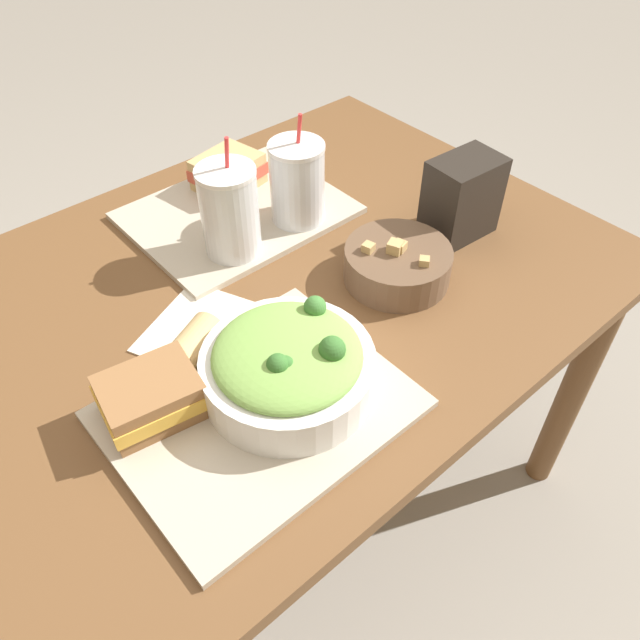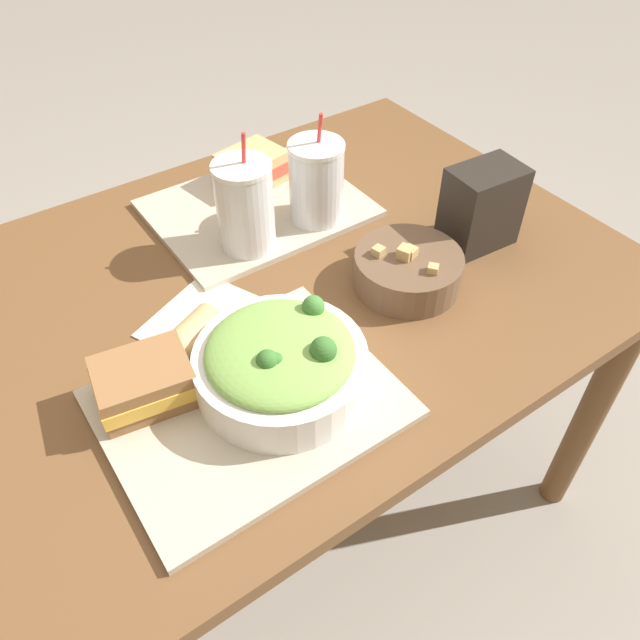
% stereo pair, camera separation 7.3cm
% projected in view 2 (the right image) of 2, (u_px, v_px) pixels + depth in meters
% --- Properties ---
extents(ground_plane, '(12.00, 12.00, 0.00)m').
position_uv_depth(ground_plane, '(262.00, 510.00, 1.56)').
color(ground_plane, gray).
extents(dining_table, '(1.38, 0.88, 0.72)m').
position_uv_depth(dining_table, '(239.00, 335.00, 1.12)').
color(dining_table, brown).
rests_on(dining_table, ground_plane).
extents(tray_near, '(0.40, 0.32, 0.01)m').
position_uv_depth(tray_near, '(249.00, 403.00, 0.88)').
color(tray_near, '#BCB29E').
rests_on(tray_near, dining_table).
extents(tray_far, '(0.40, 0.32, 0.01)m').
position_uv_depth(tray_far, '(258.00, 208.00, 1.23)').
color(tray_far, '#BCB29E').
rests_on(tray_far, dining_table).
extents(salad_bowl, '(0.25, 0.25, 0.11)m').
position_uv_depth(salad_bowl, '(281.00, 363.00, 0.87)').
color(salad_bowl, white).
rests_on(salad_bowl, tray_near).
extents(soup_bowl, '(0.18, 0.18, 0.08)m').
position_uv_depth(soup_bowl, '(408.00, 269.00, 1.06)').
color(soup_bowl, brown).
rests_on(soup_bowl, dining_table).
extents(sandwich_near, '(0.15, 0.12, 0.06)m').
position_uv_depth(sandwich_near, '(144.00, 382.00, 0.86)').
color(sandwich_near, olive).
rests_on(sandwich_near, tray_near).
extents(baguette_near, '(0.14, 0.10, 0.06)m').
position_uv_depth(baguette_near, '(188.00, 341.00, 0.92)').
color(baguette_near, tan).
rests_on(baguette_near, tray_near).
extents(sandwich_far, '(0.14, 0.13, 0.06)m').
position_uv_depth(sandwich_far, '(253.00, 167.00, 1.27)').
color(sandwich_far, tan).
rests_on(sandwich_far, tray_far).
extents(drink_cup_dark, '(0.10, 0.10, 0.22)m').
position_uv_depth(drink_cup_dark, '(245.00, 209.00, 1.09)').
color(drink_cup_dark, silver).
rests_on(drink_cup_dark, tray_far).
extents(drink_cup_red, '(0.10, 0.10, 0.21)m').
position_uv_depth(drink_cup_red, '(316.00, 184.00, 1.15)').
color(drink_cup_red, silver).
rests_on(drink_cup_red, tray_far).
extents(chip_bag, '(0.13, 0.10, 0.15)m').
position_uv_depth(chip_bag, '(482.00, 207.00, 1.11)').
color(chip_bag, '#28231E').
rests_on(chip_bag, dining_table).
extents(napkin_folded, '(0.22, 0.19, 0.00)m').
position_uv_depth(napkin_folded, '(199.00, 317.00, 1.02)').
color(napkin_folded, silver).
rests_on(napkin_folded, dining_table).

